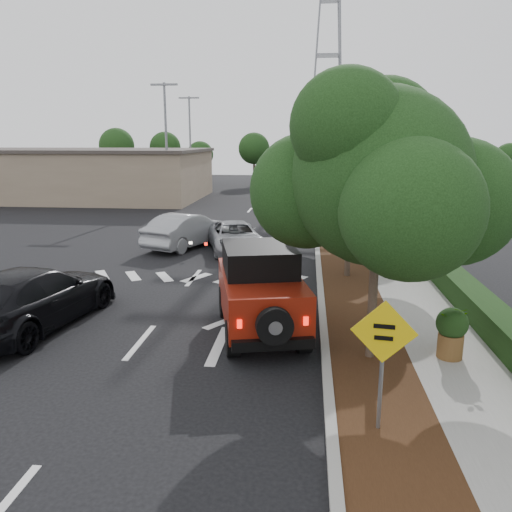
# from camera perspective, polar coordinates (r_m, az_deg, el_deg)

# --- Properties ---
(ground) EXTENTS (120.00, 120.00, 0.00)m
(ground) POSITION_cam_1_polar(r_m,az_deg,el_deg) (13.03, -13.09, -9.56)
(ground) COLOR black
(ground) RESTS_ON ground
(curb) EXTENTS (0.20, 70.00, 0.15)m
(curb) POSITION_cam_1_polar(r_m,az_deg,el_deg) (23.84, 6.98, 1.27)
(curb) COLOR #9E9B93
(curb) RESTS_ON ground
(planting_strip) EXTENTS (1.80, 70.00, 0.12)m
(planting_strip) POSITION_cam_1_polar(r_m,az_deg,el_deg) (23.89, 9.37, 1.18)
(planting_strip) COLOR black
(planting_strip) RESTS_ON ground
(sidewalk) EXTENTS (2.00, 70.00, 0.12)m
(sidewalk) POSITION_cam_1_polar(r_m,az_deg,el_deg) (24.08, 13.89, 1.06)
(sidewalk) COLOR gray
(sidewalk) RESTS_ON ground
(hedge) EXTENTS (0.80, 70.00, 0.80)m
(hedge) POSITION_cam_1_polar(r_m,az_deg,el_deg) (24.25, 17.21, 1.76)
(hedge) COLOR black
(hedge) RESTS_ON ground
(commercial_building) EXTENTS (22.00, 12.00, 4.00)m
(commercial_building) POSITION_cam_1_polar(r_m,az_deg,el_deg) (46.05, -20.24, 8.71)
(commercial_building) COLOR #87755D
(commercial_building) RESTS_ON ground
(transmission_tower) EXTENTS (7.00, 4.00, 28.00)m
(transmission_tower) POSITION_cam_1_polar(r_m,az_deg,el_deg) (59.57, 7.78, 8.30)
(transmission_tower) COLOR slate
(transmission_tower) RESTS_ON ground
(street_tree_near) EXTENTS (3.80, 3.80, 5.92)m
(street_tree_near) POSITION_cam_1_polar(r_m,az_deg,el_deg) (12.01, 12.81, -11.57)
(street_tree_near) COLOR black
(street_tree_near) RESTS_ON ground
(street_tree_mid) EXTENTS (3.20, 3.20, 5.32)m
(street_tree_mid) POSITION_cam_1_polar(r_m,az_deg,el_deg) (18.57, 10.33, -2.52)
(street_tree_mid) COLOR black
(street_tree_mid) RESTS_ON ground
(street_tree_far) EXTENTS (3.40, 3.40, 5.62)m
(street_tree_far) POSITION_cam_1_polar(r_m,az_deg,el_deg) (24.88, 9.24, 1.52)
(street_tree_far) COLOR black
(street_tree_far) RESTS_ON ground
(light_pole_a) EXTENTS (2.00, 0.22, 9.00)m
(light_pole_a) POSITION_cam_1_polar(r_m,az_deg,el_deg) (39.12, -9.92, 5.72)
(light_pole_a) COLOR slate
(light_pole_a) RESTS_ON ground
(light_pole_b) EXTENTS (2.00, 0.22, 9.00)m
(light_pole_b) POSITION_cam_1_polar(r_m,az_deg,el_deg) (50.92, -7.37, 7.50)
(light_pole_b) COLOR slate
(light_pole_b) RESTS_ON ground
(red_jeep) EXTENTS (2.81, 4.62, 2.26)m
(red_jeep) POSITION_cam_1_polar(r_m,az_deg,el_deg) (13.13, 0.40, -3.68)
(red_jeep) COLOR black
(red_jeep) RESTS_ON ground
(silver_suv_ahead) EXTENTS (3.49, 5.18, 1.32)m
(silver_suv_ahead) POSITION_cam_1_polar(r_m,az_deg,el_deg) (22.60, -2.43, 2.21)
(silver_suv_ahead) COLOR #95969B
(silver_suv_ahead) RESTS_ON ground
(black_suv_oncoming) EXTENTS (3.06, 5.93, 1.65)m
(black_suv_oncoming) POSITION_cam_1_polar(r_m,az_deg,el_deg) (14.75, -24.17, -4.31)
(black_suv_oncoming) COLOR black
(black_suv_oncoming) RESTS_ON ground
(silver_sedan_oncoming) EXTENTS (3.40, 5.11, 1.59)m
(silver_sedan_oncoming) POSITION_cam_1_polar(r_m,az_deg,el_deg) (23.72, -7.93, 2.95)
(silver_sedan_oncoming) COLOR #94969B
(silver_sedan_oncoming) RESTS_ON ground
(parked_suv) EXTENTS (4.21, 2.07, 1.38)m
(parked_suv) POSITION_cam_1_polar(r_m,az_deg,el_deg) (40.14, -13.82, 6.71)
(parked_suv) COLOR #ADAFB5
(parked_suv) RESTS_ON ground
(speed_hump_sign) EXTENTS (1.08, 0.18, 2.31)m
(speed_hump_sign) POSITION_cam_1_polar(r_m,az_deg,el_deg) (8.64, 14.30, -10.16)
(speed_hump_sign) COLOR slate
(speed_hump_sign) RESTS_ON ground
(terracotta_planter) EXTENTS (0.71, 0.71, 1.24)m
(terracotta_planter) POSITION_cam_1_polar(r_m,az_deg,el_deg) (12.14, 21.47, -7.64)
(terracotta_planter) COLOR brown
(terracotta_planter) RESTS_ON ground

